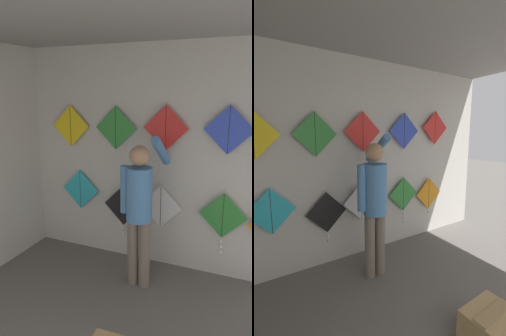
% 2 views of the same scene
% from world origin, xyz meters
% --- Properties ---
extents(back_panel, '(4.71, 0.06, 2.80)m').
position_xyz_m(back_panel, '(0.00, 4.02, 1.40)').
color(back_panel, beige).
rests_on(back_panel, ground).
extents(shopkeeper, '(0.45, 0.62, 1.78)m').
position_xyz_m(shopkeeper, '(-0.16, 3.42, 1.00)').
color(shopkeeper, '#726656').
rests_on(shopkeeper, ground).
extents(cardboard_box, '(0.45, 0.39, 0.33)m').
position_xyz_m(cardboard_box, '(0.16, 2.04, 0.16)').
color(cardboard_box, tan).
rests_on(cardboard_box, ground).
extents(kite_0, '(0.56, 0.01, 0.56)m').
position_xyz_m(kite_0, '(-1.25, 3.93, 0.89)').
color(kite_0, '#28B2C6').
extents(kite_1, '(0.56, 0.04, 0.69)m').
position_xyz_m(kite_1, '(-0.59, 3.93, 0.72)').
color(kite_1, black).
extents(kite_2, '(0.56, 0.01, 0.56)m').
position_xyz_m(kite_2, '(-0.07, 3.93, 0.81)').
color(kite_2, white).
extents(kite_3, '(0.56, 0.04, 0.76)m').
position_xyz_m(kite_3, '(0.69, 3.93, 0.77)').
color(kite_3, '#338C38').
extents(kite_4, '(0.56, 0.04, 0.69)m').
position_xyz_m(kite_4, '(1.25, 3.93, 0.71)').
color(kite_4, orange).
extents(kite_6, '(0.56, 0.01, 0.56)m').
position_xyz_m(kite_6, '(-0.70, 3.93, 1.78)').
color(kite_6, '#338C38').
extents(kite_7, '(0.56, 0.01, 0.56)m').
position_xyz_m(kite_7, '(-0.04, 3.93, 1.81)').
color(kite_7, red).
extents(kite_8, '(0.56, 0.01, 0.56)m').
position_xyz_m(kite_8, '(0.69, 3.93, 1.82)').
color(kite_8, blue).
extents(kite_9, '(0.56, 0.01, 0.56)m').
position_xyz_m(kite_9, '(1.35, 3.93, 1.88)').
color(kite_9, red).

